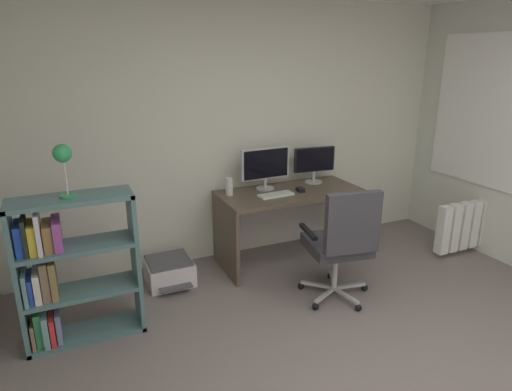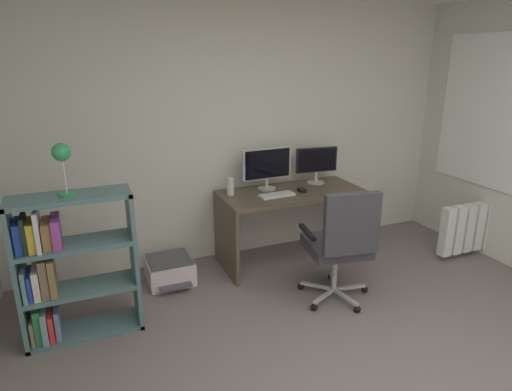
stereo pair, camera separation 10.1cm
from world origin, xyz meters
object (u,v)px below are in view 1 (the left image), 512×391
at_px(monitor_secondary, 314,161).
at_px(radiator, 473,224).
at_px(computer_mouse, 300,190).
at_px(office_chair, 342,240).
at_px(printer, 169,271).
at_px(desktop_speaker, 229,187).
at_px(bookshelf, 64,272).
at_px(monitor_main, 265,165).
at_px(desk, 290,210).
at_px(keyboard, 276,195).
at_px(desk_lamp, 63,158).

height_order(monitor_secondary, radiator, monitor_secondary).
distance_m(monitor_secondary, computer_mouse, 0.42).
height_order(office_chair, printer, office_chair).
bearing_deg(printer, office_chair, -36.45).
xyz_separation_m(desktop_speaker, bookshelf, (-1.51, -0.64, -0.28)).
height_order(monitor_secondary, office_chair, monitor_secondary).
bearing_deg(radiator, desktop_speaker, 163.09).
height_order(monitor_main, desktop_speaker, monitor_main).
height_order(monitor_secondary, bookshelf, monitor_secondary).
bearing_deg(office_chair, bookshelf, 169.78).
relative_size(desk, computer_mouse, 14.20).
distance_m(office_chair, bookshelf, 2.15).
xyz_separation_m(keyboard, radiator, (2.07, -0.55, -0.44)).
xyz_separation_m(computer_mouse, desktop_speaker, (-0.68, 0.17, 0.07)).
relative_size(desk, bookshelf, 1.29).
xyz_separation_m(computer_mouse, office_chair, (-0.08, -0.85, -0.19)).
bearing_deg(monitor_main, bookshelf, -160.30).
height_order(computer_mouse, desktop_speaker, desktop_speaker).
bearing_deg(printer, bookshelf, -148.04).
bearing_deg(computer_mouse, office_chair, -92.14).
distance_m(desk, bookshelf, 2.17).
distance_m(keyboard, radiator, 2.18).
xyz_separation_m(monitor_main, computer_mouse, (0.28, -0.22, -0.23)).
height_order(keyboard, office_chair, office_chair).
relative_size(office_chair, printer, 2.13).
height_order(monitor_secondary, computer_mouse, monitor_secondary).
distance_m(desk, office_chair, 0.90).
bearing_deg(computer_mouse, radiator, -14.64).
height_order(desktop_speaker, desk_lamp, desk_lamp).
distance_m(desk, printer, 1.32).
distance_m(desktop_speaker, radiator, 2.63).
bearing_deg(office_chair, desktop_speaker, 120.55).
bearing_deg(computer_mouse, printer, -179.92).
xyz_separation_m(monitor_secondary, radiator, (1.50, -0.80, -0.65)).
distance_m(desk, radiator, 1.98).
bearing_deg(radiator, desk_lamp, 178.36).
bearing_deg(desk, desktop_speaker, 168.44).
xyz_separation_m(office_chair, desk_lamp, (-2.02, 0.38, 0.81)).
distance_m(monitor_secondary, bookshelf, 2.61).
bearing_deg(keyboard, monitor_main, 85.18).
relative_size(desk, radiator, 1.52).
bearing_deg(keyboard, printer, 170.66).
bearing_deg(monitor_main, desktop_speaker, -173.27).
distance_m(computer_mouse, desk_lamp, 2.24).
height_order(keyboard, computer_mouse, computer_mouse).
height_order(desk, bookshelf, bookshelf).
height_order(monitor_main, keyboard, monitor_main).
xyz_separation_m(desk, radiator, (1.86, -0.63, -0.23)).
height_order(monitor_main, radiator, monitor_main).
relative_size(desk, desktop_speaker, 8.35).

